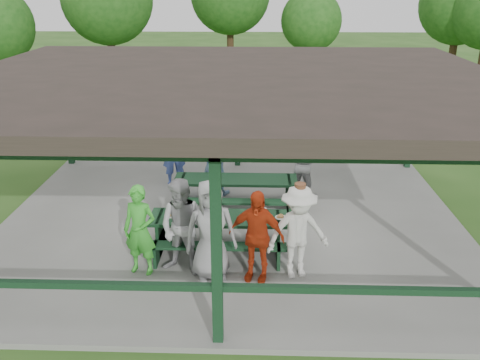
{
  "coord_description": "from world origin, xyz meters",
  "views": [
    {
      "loc": [
        0.52,
        -9.87,
        5.03
      ],
      "look_at": [
        0.2,
        -0.3,
        1.25
      ],
      "focal_mm": 38.0,
      "sensor_mm": 36.0,
      "label": 1
    }
  ],
  "objects_px": {
    "contestant_red": "(256,236)",
    "picnic_table_far": "(236,190)",
    "pickup_truck": "(325,106)",
    "farm_trailer": "(203,114)",
    "contestant_green": "(140,230)",
    "contestant_grey_mid": "(211,230)",
    "spectator_blue": "(173,154)",
    "contestant_white_fedora": "(298,232)",
    "picnic_table_near": "(219,230)",
    "contestant_grey_left": "(183,228)",
    "spectator_lblue": "(215,159)",
    "spectator_grey": "(303,163)"
  },
  "relations": [
    {
      "from": "pickup_truck",
      "to": "farm_trailer",
      "type": "height_order",
      "value": "pickup_truck"
    },
    {
      "from": "contestant_red",
      "to": "spectator_grey",
      "type": "height_order",
      "value": "contestant_red"
    },
    {
      "from": "contestant_green",
      "to": "spectator_blue",
      "type": "xyz_separation_m",
      "value": [
        -0.07,
        4.26,
        -0.02
      ]
    },
    {
      "from": "spectator_grey",
      "to": "pickup_truck",
      "type": "xyz_separation_m",
      "value": [
        1.37,
        6.77,
        -0.2
      ]
    },
    {
      "from": "contestant_red",
      "to": "picnic_table_far",
      "type": "bearing_deg",
      "value": 114.57
    },
    {
      "from": "contestant_green",
      "to": "contestant_red",
      "type": "xyz_separation_m",
      "value": [
        2.05,
        -0.15,
        0.01
      ]
    },
    {
      "from": "picnic_table_near",
      "to": "farm_trailer",
      "type": "bearing_deg",
      "value": 97.74
    },
    {
      "from": "spectator_lblue",
      "to": "contestant_white_fedora",
      "type": "bearing_deg",
      "value": 134.01
    },
    {
      "from": "picnic_table_far",
      "to": "contestant_white_fedora",
      "type": "xyz_separation_m",
      "value": [
        1.2,
        -2.81,
        0.38
      ]
    },
    {
      "from": "contestant_red",
      "to": "picnic_table_near",
      "type": "bearing_deg",
      "value": 143.38
    },
    {
      "from": "picnic_table_near",
      "to": "spectator_lblue",
      "type": "distance_m",
      "value": 2.96
    },
    {
      "from": "picnic_table_near",
      "to": "contestant_grey_left",
      "type": "bearing_deg",
      "value": -126.75
    },
    {
      "from": "contestant_green",
      "to": "pickup_truck",
      "type": "relative_size",
      "value": 0.31
    },
    {
      "from": "picnic_table_far",
      "to": "pickup_truck",
      "type": "distance_m",
      "value": 8.17
    },
    {
      "from": "picnic_table_far",
      "to": "contestant_white_fedora",
      "type": "relative_size",
      "value": 1.56
    },
    {
      "from": "contestant_red",
      "to": "spectator_lblue",
      "type": "bearing_deg",
      "value": 120.18
    },
    {
      "from": "contestant_green",
      "to": "contestant_grey_mid",
      "type": "height_order",
      "value": "contestant_grey_mid"
    },
    {
      "from": "spectator_grey",
      "to": "contestant_white_fedora",
      "type": "bearing_deg",
      "value": 108.1
    },
    {
      "from": "contestant_red",
      "to": "contestant_white_fedora",
      "type": "bearing_deg",
      "value": 24.06
    },
    {
      "from": "pickup_truck",
      "to": "spectator_lblue",
      "type": "bearing_deg",
      "value": 153.55
    },
    {
      "from": "picnic_table_far",
      "to": "contestant_grey_mid",
      "type": "height_order",
      "value": "contestant_grey_mid"
    },
    {
      "from": "contestant_red",
      "to": "contestant_grey_mid",
      "type": "bearing_deg",
      "value": -167.39
    },
    {
      "from": "contestant_grey_mid",
      "to": "spectator_lblue",
      "type": "relative_size",
      "value": 1.04
    },
    {
      "from": "picnic_table_far",
      "to": "contestant_grey_mid",
      "type": "relative_size",
      "value": 1.52
    },
    {
      "from": "contestant_green",
      "to": "contestant_grey_mid",
      "type": "distance_m",
      "value": 1.27
    },
    {
      "from": "spectator_blue",
      "to": "farm_trailer",
      "type": "xyz_separation_m",
      "value": [
        0.27,
        4.85,
        -0.19
      ]
    },
    {
      "from": "picnic_table_near",
      "to": "picnic_table_far",
      "type": "xyz_separation_m",
      "value": [
        0.24,
        2.0,
        0.0
      ]
    },
    {
      "from": "pickup_truck",
      "to": "contestant_grey_left",
      "type": "bearing_deg",
      "value": 161.12
    },
    {
      "from": "spectator_blue",
      "to": "pickup_truck",
      "type": "xyz_separation_m",
      "value": [
        4.59,
        6.13,
        -0.17
      ]
    },
    {
      "from": "contestant_red",
      "to": "spectator_lblue",
      "type": "xyz_separation_m",
      "value": [
        -1.01,
        3.84,
        0.04
      ]
    },
    {
      "from": "farm_trailer",
      "to": "contestant_grey_left",
      "type": "bearing_deg",
      "value": -70.48
    },
    {
      "from": "contestant_grey_left",
      "to": "contestant_red",
      "type": "xyz_separation_m",
      "value": [
        1.29,
        -0.16,
        -0.05
      ]
    },
    {
      "from": "spectator_lblue",
      "to": "pickup_truck",
      "type": "bearing_deg",
      "value": -98.45
    },
    {
      "from": "farm_trailer",
      "to": "contestant_green",
      "type": "bearing_deg",
      "value": -75.27
    },
    {
      "from": "contestant_white_fedora",
      "to": "picnic_table_near",
      "type": "bearing_deg",
      "value": 136.41
    },
    {
      "from": "picnic_table_far",
      "to": "spectator_grey",
      "type": "xyz_separation_m",
      "value": [
        1.57,
        0.85,
        0.35
      ]
    },
    {
      "from": "picnic_table_near",
      "to": "contestant_white_fedora",
      "type": "distance_m",
      "value": 1.7
    },
    {
      "from": "farm_trailer",
      "to": "spectator_grey",
      "type": "bearing_deg",
      "value": -45.79
    },
    {
      "from": "contestant_grey_left",
      "to": "spectator_lblue",
      "type": "distance_m",
      "value": 3.69
    },
    {
      "from": "picnic_table_near",
      "to": "contestant_green",
      "type": "bearing_deg",
      "value": -150.1
    },
    {
      "from": "picnic_table_near",
      "to": "contestant_grey_left",
      "type": "xyz_separation_m",
      "value": [
        -0.57,
        -0.76,
        0.42
      ]
    },
    {
      "from": "picnic_table_near",
      "to": "picnic_table_far",
      "type": "distance_m",
      "value": 2.01
    },
    {
      "from": "picnic_table_far",
      "to": "contestant_green",
      "type": "xyz_separation_m",
      "value": [
        -1.57,
        -2.76,
        0.35
      ]
    },
    {
      "from": "picnic_table_near",
      "to": "spectator_grey",
      "type": "height_order",
      "value": "spectator_grey"
    },
    {
      "from": "picnic_table_near",
      "to": "contestant_green",
      "type": "relative_size",
      "value": 1.57
    },
    {
      "from": "contestant_green",
      "to": "contestant_grey_mid",
      "type": "bearing_deg",
      "value": 8.34
    },
    {
      "from": "picnic_table_far",
      "to": "contestant_grey_left",
      "type": "distance_m",
      "value": 2.91
    },
    {
      "from": "contestant_green",
      "to": "spectator_lblue",
      "type": "height_order",
      "value": "spectator_lblue"
    },
    {
      "from": "spectator_lblue",
      "to": "contestant_green",
      "type": "bearing_deg",
      "value": 93.33
    },
    {
      "from": "picnic_table_far",
      "to": "pickup_truck",
      "type": "relative_size",
      "value": 0.52
    }
  ]
}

